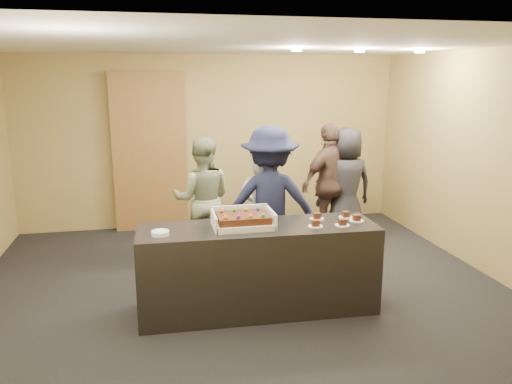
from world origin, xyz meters
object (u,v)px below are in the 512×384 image
at_px(person_sage_man, 203,199).
at_px(person_navy_man, 270,203).
at_px(person_dark_suit, 345,185).
at_px(plate_stack, 160,233).
at_px(sheet_cake, 243,218).
at_px(person_brown_extra, 330,183).
at_px(person_server_grey, 261,212).
at_px(serving_counter, 258,268).
at_px(cake_box, 243,222).
at_px(storage_cabinet, 149,152).

distance_m(person_sage_man, person_navy_man, 1.03).
bearing_deg(person_dark_suit, plate_stack, 33.33).
bearing_deg(person_dark_suit, sheet_cake, 42.32).
bearing_deg(person_brown_extra, person_server_grey, 11.04).
distance_m(person_server_grey, person_dark_suit, 1.65).
distance_m(serving_counter, sheet_cake, 0.57).
bearing_deg(person_navy_man, sheet_cake, 70.84).
bearing_deg(cake_box, plate_stack, -172.12).
height_order(serving_counter, person_dark_suit, person_dark_suit).
xyz_separation_m(sheet_cake, person_navy_man, (0.48, 0.89, -0.09)).
bearing_deg(plate_stack, storage_cabinet, 91.47).
height_order(cake_box, person_brown_extra, person_brown_extra).
xyz_separation_m(cake_box, person_server_grey, (0.43, 1.10, -0.21)).
bearing_deg(person_navy_man, person_dark_suit, -133.20).
relative_size(serving_counter, person_server_grey, 1.64).
distance_m(storage_cabinet, sheet_cake, 3.27).
bearing_deg(sheet_cake, person_dark_suit, 46.13).
relative_size(serving_counter, person_sage_man, 1.48).
bearing_deg(person_brown_extra, person_sage_man, -13.12).
height_order(sheet_cake, person_brown_extra, person_brown_extra).
relative_size(person_server_grey, person_sage_man, 0.90).
height_order(cake_box, person_sage_man, person_sage_man).
distance_m(sheet_cake, person_dark_suit, 2.68).
xyz_separation_m(serving_counter, sheet_cake, (-0.15, -0.00, 0.55)).
relative_size(sheet_cake, person_server_grey, 0.35).
bearing_deg(serving_counter, storage_cabinet, 109.98).
xyz_separation_m(plate_stack, person_navy_man, (1.30, 0.98, -0.02)).
bearing_deg(person_sage_man, person_server_grey, 153.76).
distance_m(cake_box, plate_stack, 0.82).
relative_size(sheet_cake, person_sage_man, 0.31).
height_order(plate_stack, person_dark_suit, person_dark_suit).
height_order(serving_counter, person_brown_extra, person_brown_extra).
relative_size(cake_box, person_brown_extra, 0.35).
bearing_deg(storage_cabinet, person_dark_suit, -23.75).
xyz_separation_m(plate_stack, person_server_grey, (1.24, 1.21, -0.19)).
bearing_deg(person_brown_extra, person_dark_suit, 151.25).
xyz_separation_m(person_server_grey, person_sage_man, (-0.67, 0.49, 0.08)).
bearing_deg(serving_counter, sheet_cake, -178.47).
relative_size(serving_counter, person_brown_extra, 1.39).
xyz_separation_m(person_navy_man, person_brown_extra, (1.15, 1.06, -0.04)).
distance_m(person_server_grey, person_sage_man, 0.83).
relative_size(serving_counter, person_navy_man, 1.32).
distance_m(plate_stack, person_server_grey, 1.74).
xyz_separation_m(cake_box, person_navy_man, (0.48, 0.86, -0.04)).
bearing_deg(sheet_cake, serving_counter, 0.00).
xyz_separation_m(person_sage_man, person_dark_suit, (2.10, 0.32, 0.02)).
height_order(plate_stack, person_sage_man, person_sage_man).
bearing_deg(person_server_grey, person_sage_man, -12.86).
distance_m(person_navy_man, person_dark_suit, 1.72).
distance_m(serving_counter, storage_cabinet, 3.40).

